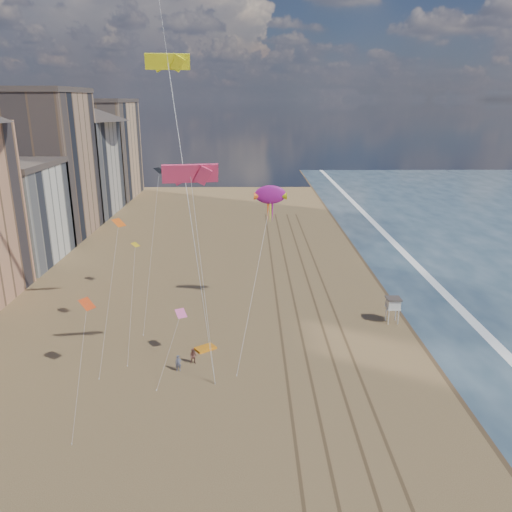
{
  "coord_description": "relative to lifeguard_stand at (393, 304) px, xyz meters",
  "views": [
    {
      "loc": [
        -4.77,
        -28.75,
        26.69
      ],
      "look_at": [
        -4.19,
        26.0,
        9.5
      ],
      "focal_mm": 35.0,
      "sensor_mm": 36.0,
      "label": 1
    }
  ],
  "objects": [
    {
      "name": "tracks",
      "position": [
        -10.32,
        1.72,
        -2.51
      ],
      "size": [
        7.68,
        120.0,
        0.01
      ],
      "color": "brown",
      "rests_on": "ground"
    },
    {
      "name": "grounded_kite",
      "position": [
        -22.78,
        -6.85,
        -2.39
      ],
      "size": [
        2.6,
        2.41,
        0.25
      ],
      "primitive_type": "cube",
      "rotation": [
        0.0,
        0.0,
        0.61
      ],
      "color": "orange",
      "rests_on": "ground"
    },
    {
      "name": "lifeguard_stand",
      "position": [
        0.0,
        0.0,
        0.0
      ],
      "size": [
        1.81,
        1.81,
        3.27
      ],
      "color": "silver",
      "rests_on": "ground"
    },
    {
      "name": "kite_flyer_b",
      "position": [
        -23.76,
        -9.99,
        -1.66
      ],
      "size": [
        0.91,
        0.75,
        1.72
      ],
      "primitive_type": "imported",
      "rotation": [
        0.0,
        0.0,
        -0.12
      ],
      "color": "brown",
      "rests_on": "ground"
    },
    {
      "name": "show_kite",
      "position": [
        -15.19,
        4.94,
        12.74
      ],
      "size": [
        4.22,
        9.25,
        23.0
      ],
      "color": "#A31989",
      "rests_on": "ground"
    },
    {
      "name": "kite_flyer_a",
      "position": [
        -25.13,
        -11.47,
        -1.65
      ],
      "size": [
        0.73,
        0.58,
        1.74
      ],
      "primitive_type": "imported",
      "rotation": [
        0.0,
        0.0,
        0.3
      ],
      "color": "slate",
      "rests_on": "ground"
    },
    {
      "name": "small_kites",
      "position": [
        -30.51,
        -3.7,
        8.38
      ],
      "size": [
        10.23,
        21.22,
        13.81
      ],
      "color": "pink",
      "rests_on": "ground"
    },
    {
      "name": "buildings",
      "position": [
        -58.6,
        37.3,
        11.03
      ],
      "size": [
        34.72,
        131.35,
        29.0
      ],
      "color": "#C6B284",
      "rests_on": "ground"
    },
    {
      "name": "wet_sand",
      "position": [
        6.13,
        11.72,
        -2.52
      ],
      "size": [
        260.0,
        260.0,
        0.0
      ],
      "primitive_type": "plane",
      "color": "#42301E",
      "rests_on": "ground"
    },
    {
      "name": "ground",
      "position": [
        -12.87,
        -28.28,
        -2.52
      ],
      "size": [
        260.0,
        260.0,
        0.0
      ],
      "primitive_type": "plane",
      "color": "brown",
      "rests_on": "ground"
    },
    {
      "name": "foam",
      "position": [
        10.33,
        11.72,
        -2.52
      ],
      "size": [
        260.0,
        260.0,
        0.0
      ],
      "primitive_type": "plane",
      "color": "white",
      "rests_on": "ground"
    },
    {
      "name": "parafoils",
      "position": [
        -25.23,
        -7.86,
        28.89
      ],
      "size": [
        9.02,
        11.44,
        19.61
      ],
      "color": "black",
      "rests_on": "ground"
    }
  ]
}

